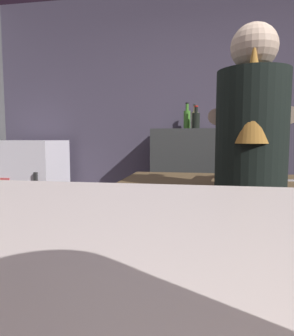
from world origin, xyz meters
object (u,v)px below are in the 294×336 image
(mini_fridge, at_px, (30,193))
(bottle_soy, at_px, (187,119))
(chefs_knife, at_px, (287,180))
(mixing_bowl, at_px, (231,174))
(bottle_hot_sauce, at_px, (195,120))
(bartender, at_px, (250,174))
(bottle_olive_oil, at_px, (196,120))

(mini_fridge, relative_size, bottle_soy, 4.25)
(chefs_knife, bearing_deg, mixing_bowl, 165.08)
(mixing_bowl, distance_m, bottle_hot_sauce, 1.30)
(bartender, bearing_deg, bottle_olive_oil, 19.15)
(bartender, xyz_separation_m, bottle_olive_oil, (-0.28, 1.51, 0.35))
(mini_fridge, height_order, chefs_knife, mini_fridge)
(bottle_soy, height_order, bottle_hot_sauce, bottle_soy)
(mixing_bowl, xyz_separation_m, chefs_knife, (0.32, -0.09, -0.02))
(chefs_knife, xyz_separation_m, bottle_hot_sauce, (-0.58, 1.29, 0.45))
(mini_fridge, distance_m, bartender, 2.52)
(mixing_bowl, relative_size, bottle_soy, 0.74)
(bottle_soy, bearing_deg, mini_fridge, -173.80)
(mixing_bowl, relative_size, chefs_knife, 0.82)
(bartender, bearing_deg, chefs_knife, -26.17)
(bartender, height_order, bottle_olive_oil, bartender)
(chefs_knife, distance_m, bottle_soy, 1.44)
(mixing_bowl, distance_m, chefs_knife, 0.33)
(bartender, height_order, mixing_bowl, bartender)
(mixing_bowl, xyz_separation_m, bottle_soy, (-0.34, 1.11, 0.43))
(chefs_knife, distance_m, bottle_hot_sauce, 1.48)
(bartender, relative_size, bottle_soy, 6.36)
(mixing_bowl, relative_size, bottle_hot_sauce, 0.77)
(mini_fridge, distance_m, mixing_bowl, 2.23)
(bottle_hot_sauce, bearing_deg, bartender, -80.08)
(mini_fridge, distance_m, bottle_soy, 1.84)
(bartender, relative_size, bottle_olive_oil, 7.59)
(bottle_hot_sauce, distance_m, bottle_olive_oil, 0.19)
(mini_fridge, xyz_separation_m, mixing_bowl, (2.00, -0.93, 0.35))
(bartender, height_order, bottle_hot_sauce, bartender)
(chefs_knife, xyz_separation_m, bottle_olive_oil, (-0.56, 1.10, 0.44))
(chefs_knife, height_order, bottle_hot_sauce, bottle_hot_sauce)
(bottle_olive_oil, bearing_deg, chefs_knife, -62.91)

